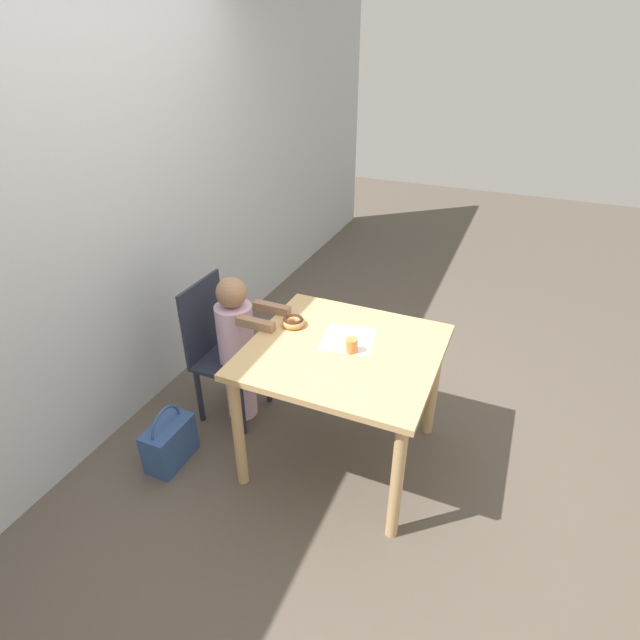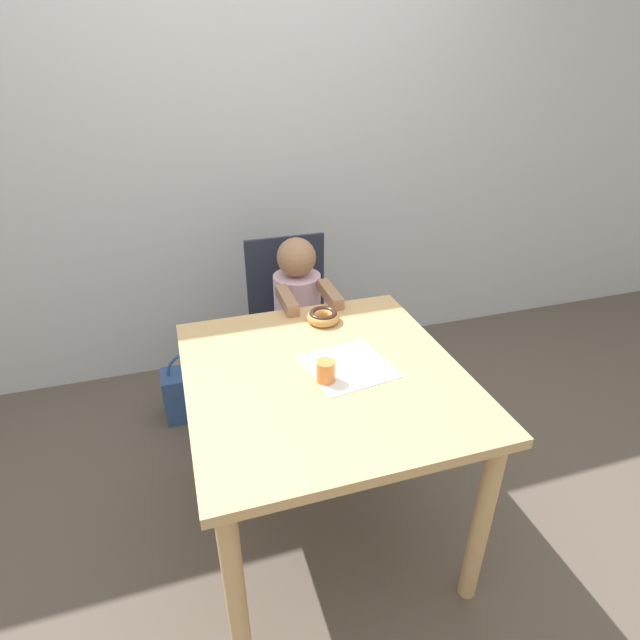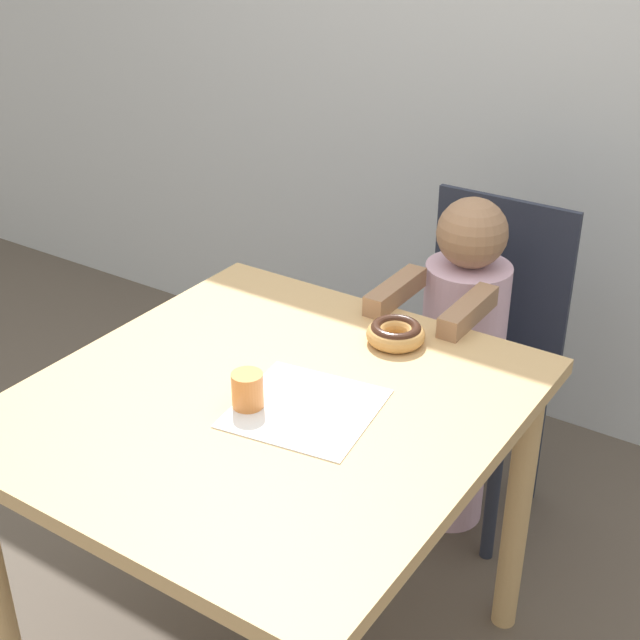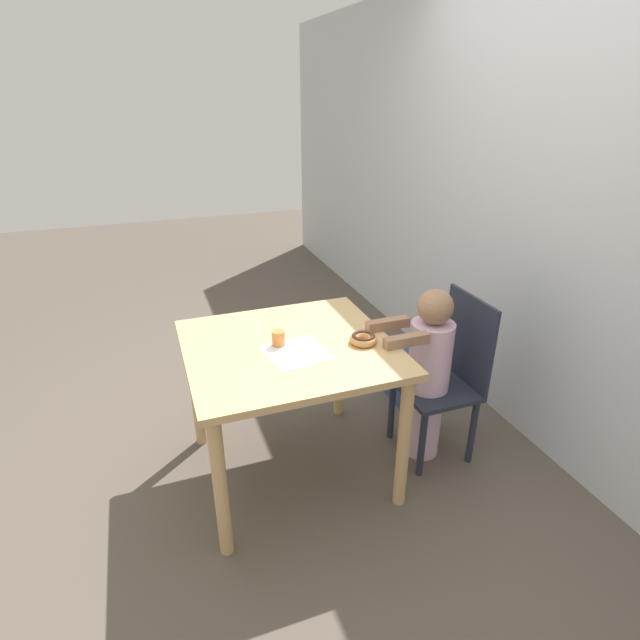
{
  "view_description": "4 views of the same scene",
  "coord_description": "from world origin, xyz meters",
  "px_view_note": "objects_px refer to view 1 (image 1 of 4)",
  "views": [
    {
      "loc": [
        -2.02,
        -0.73,
        2.19
      ],
      "look_at": [
        0.03,
        0.15,
        0.87
      ],
      "focal_mm": 28.0,
      "sensor_mm": 36.0,
      "label": 1
    },
    {
      "loc": [
        -0.43,
        -1.32,
        1.72
      ],
      "look_at": [
        0.03,
        0.15,
        0.87
      ],
      "focal_mm": 28.0,
      "sensor_mm": 36.0,
      "label": 2
    },
    {
      "loc": [
        0.92,
        -1.19,
        1.72
      ],
      "look_at": [
        0.03,
        0.15,
        0.87
      ],
      "focal_mm": 50.0,
      "sensor_mm": 36.0,
      "label": 3
    },
    {
      "loc": [
        2.02,
        -0.58,
        1.86
      ],
      "look_at": [
        0.03,
        0.15,
        0.87
      ],
      "focal_mm": 28.0,
      "sensor_mm": 36.0,
      "label": 4
    }
  ],
  "objects_px": {
    "child_figure": "(238,348)",
    "cup": "(352,345)",
    "chair": "(222,350)",
    "handbag": "(169,442)",
    "donut": "(293,322)"
  },
  "relations": [
    {
      "from": "donut",
      "to": "cup",
      "type": "xyz_separation_m",
      "value": [
        -0.11,
        -0.39,
        0.01
      ]
    },
    {
      "from": "cup",
      "to": "handbag",
      "type": "bearing_deg",
      "value": 114.16
    },
    {
      "from": "chair",
      "to": "donut",
      "type": "distance_m",
      "value": 0.59
    },
    {
      "from": "handbag",
      "to": "cup",
      "type": "relative_size",
      "value": 5.09
    },
    {
      "from": "handbag",
      "to": "cup",
      "type": "height_order",
      "value": "cup"
    },
    {
      "from": "chair",
      "to": "handbag",
      "type": "xyz_separation_m",
      "value": [
        -0.53,
        0.05,
        -0.32
      ]
    },
    {
      "from": "child_figure",
      "to": "cup",
      "type": "distance_m",
      "value": 0.83
    },
    {
      "from": "chair",
      "to": "handbag",
      "type": "bearing_deg",
      "value": 174.95
    },
    {
      "from": "chair",
      "to": "cup",
      "type": "height_order",
      "value": "chair"
    },
    {
      "from": "donut",
      "to": "handbag",
      "type": "xyz_separation_m",
      "value": [
        -0.53,
        0.55,
        -0.64
      ]
    },
    {
      "from": "donut",
      "to": "child_figure",
      "type": "bearing_deg",
      "value": 90.68
    },
    {
      "from": "chair",
      "to": "donut",
      "type": "xyz_separation_m",
      "value": [
        0.0,
        -0.5,
        0.32
      ]
    },
    {
      "from": "cup",
      "to": "chair",
      "type": "bearing_deg",
      "value": 82.9
    },
    {
      "from": "child_figure",
      "to": "donut",
      "type": "xyz_separation_m",
      "value": [
        0.0,
        -0.38,
        0.27
      ]
    },
    {
      "from": "donut",
      "to": "chair",
      "type": "bearing_deg",
      "value": 90.52
    }
  ]
}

